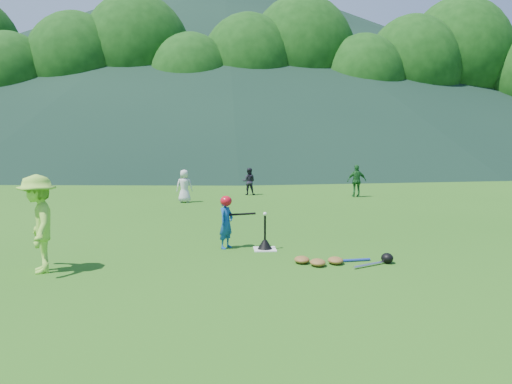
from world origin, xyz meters
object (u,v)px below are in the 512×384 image
(fielder_b, at_px, (249,181))
(batting_tee, at_px, (265,243))
(home_plate, at_px, (265,249))
(adult_coach, at_px, (38,224))
(batter_child, at_px, (226,223))
(equipment_pile, at_px, (336,260))
(fielder_a, at_px, (184,186))
(fielder_c, at_px, (357,181))

(fielder_b, bearing_deg, batting_tee, 99.23)
(home_plate, bearing_deg, fielder_b, 88.63)
(adult_coach, xyz_separation_m, fielder_b, (4.19, 10.81, -0.31))
(adult_coach, relative_size, batting_tee, 2.45)
(batter_child, distance_m, equipment_pile, 2.47)
(fielder_a, xyz_separation_m, batting_tee, (2.13, -7.38, -0.44))
(home_plate, xyz_separation_m, fielder_a, (-2.13, 7.38, 0.56))
(batter_child, xyz_separation_m, fielder_b, (1.01, 9.23, -0.00))
(batter_child, bearing_deg, fielder_b, 28.06)
(fielder_b, distance_m, fielder_c, 4.14)
(fielder_a, xyz_separation_m, fielder_b, (2.36, 2.05, -0.04))
(batting_tee, bearing_deg, fielder_a, 106.12)
(batter_child, xyz_separation_m, adult_coach, (-3.19, -1.58, 0.30))
(fielder_b, xyz_separation_m, equipment_pile, (0.95, -10.66, -0.46))
(adult_coach, xyz_separation_m, fielder_a, (1.84, 8.76, -0.26))
(equipment_pile, bearing_deg, fielder_c, 72.43)
(batter_child, bearing_deg, batting_tee, -70.02)
(batter_child, relative_size, equipment_pile, 0.59)
(batting_tee, bearing_deg, equipment_pile, -46.20)
(home_plate, bearing_deg, fielder_a, 106.12)
(fielder_c, bearing_deg, equipment_pile, 73.82)
(adult_coach, relative_size, fielder_b, 1.58)
(batter_child, distance_m, batting_tee, 0.90)
(equipment_pile, bearing_deg, batting_tee, 133.80)
(home_plate, bearing_deg, batting_tee, 0.00)
(batter_child, height_order, fielder_a, fielder_a)
(batting_tee, xyz_separation_m, equipment_pile, (1.18, -1.23, -0.06))
(fielder_b, bearing_deg, adult_coach, 79.41)
(fielder_a, relative_size, equipment_pile, 0.63)
(fielder_a, bearing_deg, fielder_c, -172.23)
(adult_coach, bearing_deg, fielder_a, 148.00)
(fielder_b, relative_size, batting_tee, 1.55)
(adult_coach, xyz_separation_m, fielder_c, (8.21, 9.85, -0.22))
(fielder_b, distance_m, batting_tee, 9.44)
(batting_tee, bearing_deg, fielder_c, 63.36)
(home_plate, xyz_separation_m, equipment_pile, (1.18, -1.23, 0.06))
(fielder_a, xyz_separation_m, fielder_c, (6.38, 1.09, 0.04))
(adult_coach, distance_m, fielder_b, 11.60)
(batter_child, height_order, fielder_b, batter_child)
(batter_child, distance_m, fielder_c, 9.67)
(batting_tee, distance_m, equipment_pile, 1.70)
(adult_coach, relative_size, fielder_c, 1.36)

